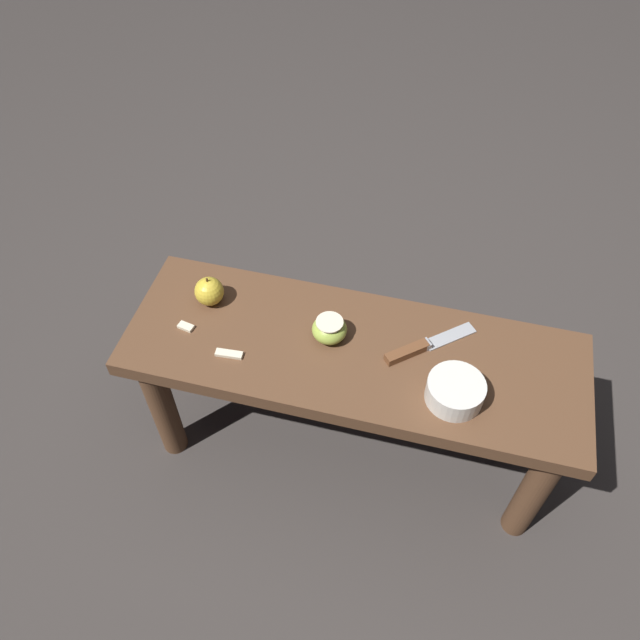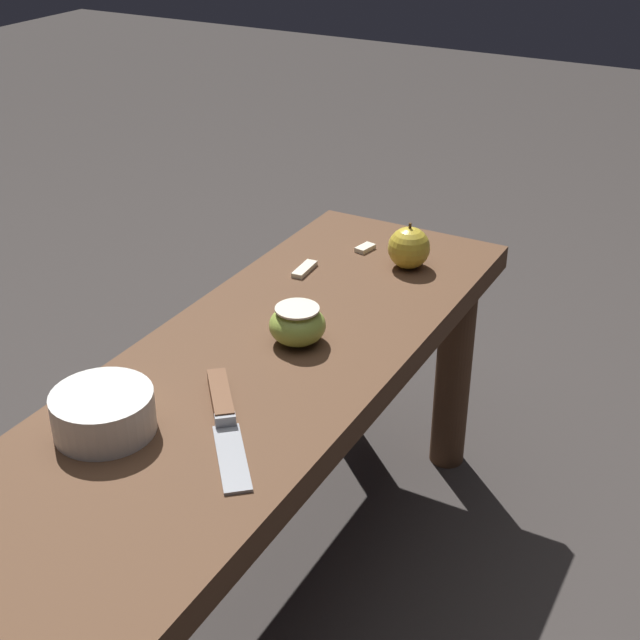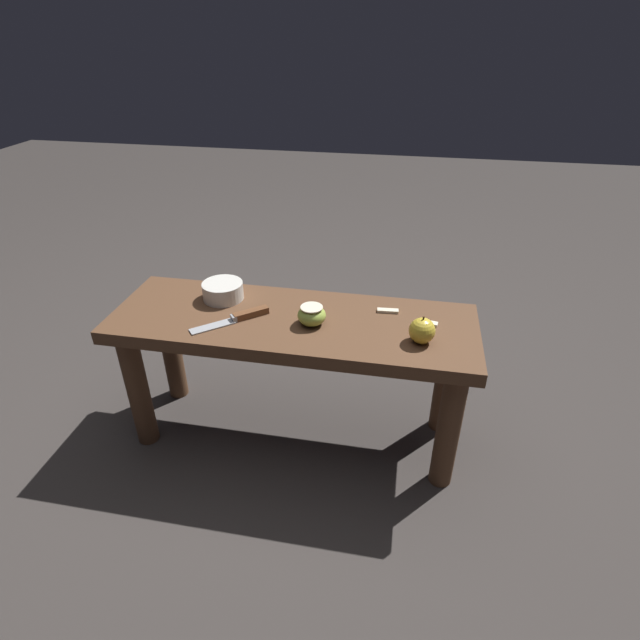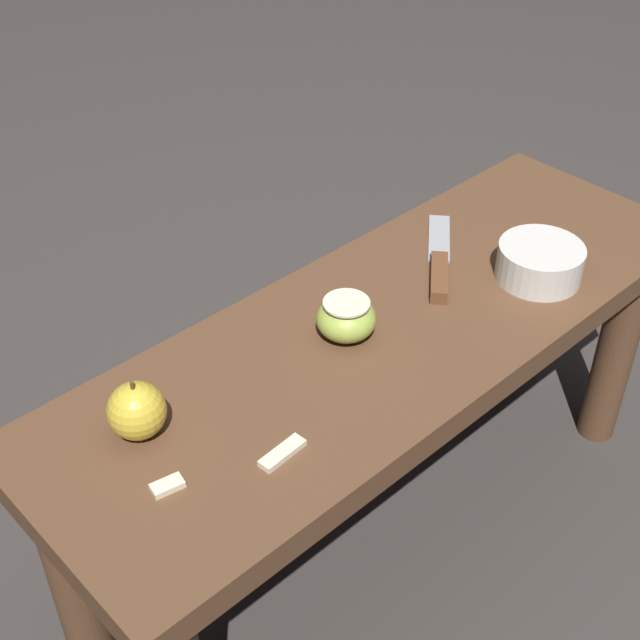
{
  "view_description": "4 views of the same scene",
  "coord_description": "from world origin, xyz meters",
  "px_view_note": "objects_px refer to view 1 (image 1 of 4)",
  "views": [
    {
      "loc": [
        -0.14,
        0.84,
        1.57
      ],
      "look_at": [
        0.09,
        -0.04,
        0.47
      ],
      "focal_mm": 35.0,
      "sensor_mm": 36.0,
      "label": 1
    },
    {
      "loc": [
        -0.88,
        -0.57,
        1.07
      ],
      "look_at": [
        0.09,
        -0.04,
        0.47
      ],
      "focal_mm": 50.0,
      "sensor_mm": 36.0,
      "label": 2
    },
    {
      "loc": [
        0.3,
        -1.19,
        1.18
      ],
      "look_at": [
        0.09,
        -0.04,
        0.47
      ],
      "focal_mm": 28.0,
      "sensor_mm": 36.0,
      "label": 3
    },
    {
      "loc": [
        0.72,
        0.62,
        1.19
      ],
      "look_at": [
        0.09,
        -0.04,
        0.47
      ],
      "focal_mm": 50.0,
      "sensor_mm": 36.0,
      "label": 4
    }
  ],
  "objects_px": {
    "wooden_bench": "(352,372)",
    "bowl": "(455,391)",
    "knife": "(418,348)",
    "apple_whole": "(209,291)",
    "apple_cut": "(329,329)"
  },
  "relations": [
    {
      "from": "apple_whole",
      "to": "apple_cut",
      "type": "xyz_separation_m",
      "value": [
        -0.3,
        0.04,
        -0.01
      ]
    },
    {
      "from": "wooden_bench",
      "to": "apple_cut",
      "type": "height_order",
      "value": "apple_cut"
    },
    {
      "from": "knife",
      "to": "apple_whole",
      "type": "relative_size",
      "value": 2.48
    },
    {
      "from": "apple_cut",
      "to": "knife",
      "type": "bearing_deg",
      "value": -176.57
    },
    {
      "from": "knife",
      "to": "apple_whole",
      "type": "height_order",
      "value": "apple_whole"
    },
    {
      "from": "knife",
      "to": "apple_whole",
      "type": "bearing_deg",
      "value": 136.83
    },
    {
      "from": "apple_cut",
      "to": "bowl",
      "type": "relative_size",
      "value": 0.65
    },
    {
      "from": "wooden_bench",
      "to": "apple_cut",
      "type": "xyz_separation_m",
      "value": [
        0.06,
        -0.02,
        0.12
      ]
    },
    {
      "from": "wooden_bench",
      "to": "bowl",
      "type": "relative_size",
      "value": 8.55
    },
    {
      "from": "wooden_bench",
      "to": "knife",
      "type": "xyz_separation_m",
      "value": [
        -0.14,
        -0.03,
        0.1
      ]
    },
    {
      "from": "wooden_bench",
      "to": "apple_cut",
      "type": "bearing_deg",
      "value": -19.28
    },
    {
      "from": "knife",
      "to": "apple_cut",
      "type": "distance_m",
      "value": 0.2
    },
    {
      "from": "apple_whole",
      "to": "apple_cut",
      "type": "relative_size",
      "value": 0.98
    },
    {
      "from": "knife",
      "to": "bowl",
      "type": "height_order",
      "value": "bowl"
    },
    {
      "from": "knife",
      "to": "apple_whole",
      "type": "distance_m",
      "value": 0.51
    }
  ]
}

